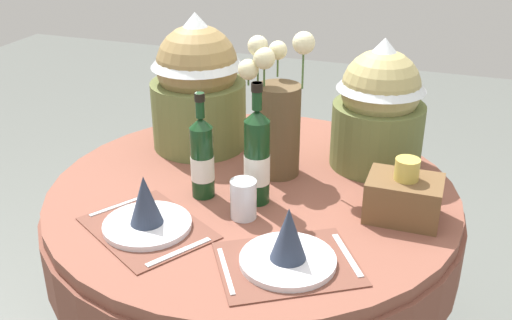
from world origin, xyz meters
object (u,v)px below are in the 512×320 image
Objects in this scene: place_setting_left at (146,214)px; flower_vase at (277,117)px; gift_tub_back_left at (198,78)px; gift_tub_back_right at (380,101)px; dining_table at (253,227)px; tumbler_near_left at (243,199)px; place_setting_right at (288,248)px; wine_bottle_left at (257,157)px; woven_basket_side_right at (404,196)px; wine_bottle_right at (202,157)px.

place_setting_left is 0.92× the size of flower_vase.
gift_tub_back_right is at bearing 4.20° from gift_tub_back_left.
dining_table is 2.72× the size of gift_tub_back_left.
tumbler_near_left is 0.27× the size of gift_tub_back_right.
place_setting_left is 0.41m from place_setting_right.
wine_bottle_left reaches higher than dining_table.
flower_vase is at bearing -20.54° from gift_tub_back_left.
place_setting_right is 1.00× the size of gift_tub_back_right.
place_setting_right is at bearing -126.26° from woven_basket_side_right.
woven_basket_side_right is (0.41, 0.05, -0.08)m from wine_bottle_left.
wine_bottle_left is at bearing 46.62° from place_setting_left.
gift_tub_back_left reaches higher than place_setting_left.
wine_bottle_left is (0.04, -0.07, 0.28)m from dining_table.
gift_tub_back_right is at bearing 80.49° from place_setting_right.
woven_basket_side_right is (0.42, -0.15, -0.13)m from flower_vase.
gift_tub_back_left is at bearing 127.43° from tumbler_near_left.
tumbler_near_left is (-0.01, -0.10, -0.09)m from wine_bottle_left.
wine_bottle_left is (0.00, -0.20, -0.05)m from flower_vase.
dining_table is 2.99× the size of place_setting_right.
tumbler_near_left is at bearing 32.94° from place_setting_left.
dining_table is 0.57m from gift_tub_back_right.
wine_bottle_right is 1.59× the size of woven_basket_side_right.
place_setting_right is at bearing -4.56° from place_setting_left.
wine_bottle_left is 0.78× the size of gift_tub_back_left.
tumbler_near_left is at bearing 135.76° from place_setting_right.
place_setting_left is 1.00× the size of place_setting_right.
gift_tub_back_left is at bearing 135.49° from wine_bottle_left.
woven_basket_side_right is at bearing -67.77° from gift_tub_back_right.
gift_tub_back_left reaches higher than gift_tub_back_right.
dining_table is at bearing -40.72° from gift_tub_back_left.
place_setting_left is at bearing -130.28° from gift_tub_back_right.
place_setting_left is 1.17× the size of wine_bottle_left.
place_setting_left is at bearing -117.06° from flower_vase.
gift_tub_back_right is (0.11, 0.64, 0.18)m from place_setting_right.
wine_bottle_right is at bearing -173.16° from wine_bottle_left.
gift_tub_back_right is 0.38m from woven_basket_side_right.
wine_bottle_right reaches higher than tumbler_near_left.
gift_tub_back_left is 2.31× the size of woven_basket_side_right.
place_setting_right is at bearing -44.24° from tumbler_near_left.
place_setting_right is 0.92× the size of flower_vase.
gift_tub_back_right is (0.29, 0.16, 0.03)m from flower_vase.
dining_table is 0.36m from flower_vase.
flower_vase is 0.28m from wine_bottle_right.
flower_vase is (0.23, 0.44, 0.15)m from place_setting_left.
wine_bottle_left is at bearing 122.73° from place_setting_right.
flower_vase reaches higher than wine_bottle_right.
tumbler_near_left is at bearing -26.53° from wine_bottle_right.
tumbler_near_left is at bearing -160.98° from woven_basket_side_right.
gift_tub_back_right is at bearing 51.96° from wine_bottle_left.
gift_tub_back_left is at bearing 130.15° from place_setting_right.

